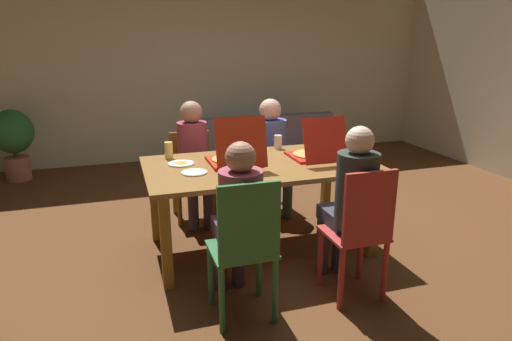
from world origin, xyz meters
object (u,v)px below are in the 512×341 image
at_px(person_1, 351,198).
at_px(chair_2, 192,172).
at_px(person_0, 272,146).
at_px(pizza_box_0, 314,153).
at_px(drinking_glass_0, 169,150).
at_px(chair_1, 360,231).
at_px(chair_0, 267,158).
at_px(potted_plant, 13,138).
at_px(pizza_box_1, 235,158).
at_px(person_3, 238,214).
at_px(plate_1, 181,163).
at_px(drinking_glass_1, 278,142).
at_px(dining_table, 260,174).
at_px(person_2, 194,153).
at_px(plate_0, 194,172).
at_px(chair_3, 245,246).
at_px(couch, 262,143).
at_px(drinking_glass_2, 259,143).

relative_size(person_1, chair_2, 1.43).
relative_size(person_0, pizza_box_0, 2.36).
bearing_deg(drinking_glass_0, chair_1, -51.28).
bearing_deg(chair_0, potted_plant, 146.20).
height_order(pizza_box_0, drinking_glass_0, pizza_box_0).
distance_m(person_1, pizza_box_1, 1.07).
xyz_separation_m(person_3, plate_1, (-0.22, 1.00, 0.10)).
xyz_separation_m(person_3, pizza_box_0, (0.92, 0.82, 0.14)).
bearing_deg(chair_1, drinking_glass_1, 92.67).
distance_m(chair_1, plate_1, 1.58).
distance_m(dining_table, person_2, 0.90).
relative_size(person_0, chair_1, 1.22).
xyz_separation_m(person_0, plate_0, (-0.97, -0.92, 0.07)).
relative_size(pizza_box_0, drinking_glass_1, 3.92).
xyz_separation_m(chair_2, pizza_box_0, (0.92, -0.94, 0.36)).
xyz_separation_m(chair_1, pizza_box_1, (-0.61, 1.03, 0.30)).
distance_m(person_0, pizza_box_1, 0.99).
bearing_deg(chair_3, person_1, 10.41).
bearing_deg(person_3, drinking_glass_0, 103.40).
xyz_separation_m(chair_0, drinking_glass_0, (-1.11, -0.56, 0.31)).
bearing_deg(chair_0, couch, 73.30).
height_order(person_0, plate_1, person_0).
distance_m(pizza_box_0, plate_0, 1.09).
bearing_deg(chair_3, pizza_box_0, 46.97).
xyz_separation_m(chair_1, person_1, (0.00, 0.15, 0.19)).
relative_size(dining_table, chair_0, 1.93).
bearing_deg(drinking_glass_1, plate_0, -148.32).
bearing_deg(chair_2, chair_1, -67.01).
bearing_deg(plate_0, pizza_box_0, 5.98).
height_order(chair_2, person_3, person_3).
bearing_deg(chair_0, chair_2, -178.78).
relative_size(pizza_box_1, potted_plant, 0.55).
distance_m(pizza_box_1, potted_plant, 3.55).
bearing_deg(person_2, drinking_glass_2, -34.04).
xyz_separation_m(pizza_box_1, drinking_glass_1, (0.54, 0.41, 0.01)).
height_order(person_3, drinking_glass_2, person_3).
bearing_deg(chair_0, person_3, -114.71).
xyz_separation_m(chair_1, chair_2, (-0.82, 1.93, -0.06)).
distance_m(chair_0, couch, 1.88).
distance_m(pizza_box_1, drinking_glass_0, 0.61).
height_order(dining_table, potted_plant, potted_plant).
distance_m(person_2, plate_0, 0.92).
xyz_separation_m(pizza_box_1, drinking_glass_0, (-0.50, 0.35, 0.02)).
distance_m(chair_2, drinking_glass_2, 0.85).
bearing_deg(person_2, chair_2, 90.00).
distance_m(dining_table, drinking_glass_2, 0.47).
relative_size(dining_table, person_3, 1.61).
bearing_deg(couch, pizza_box_1, -112.91).
bearing_deg(chair_2, chair_3, -90.00).
xyz_separation_m(person_1, drinking_glass_2, (-0.26, 1.26, 0.13)).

